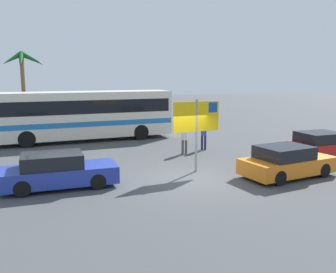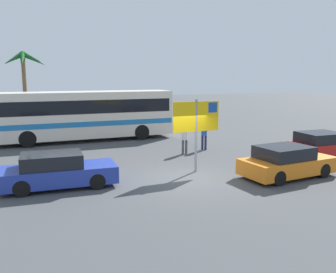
% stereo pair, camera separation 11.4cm
% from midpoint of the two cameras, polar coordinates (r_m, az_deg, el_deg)
% --- Properties ---
extents(ground, '(120.00, 120.00, 0.00)m').
position_cam_midpoint_polar(ground, '(15.13, 3.61, -6.61)').
color(ground, '#424447').
extents(bus_front_coach, '(11.38, 2.52, 3.17)m').
position_cam_midpoint_polar(bus_front_coach, '(24.22, -12.88, 3.57)').
color(bus_front_coach, silver).
rests_on(bus_front_coach, ground).
extents(ferry_sign, '(2.20, 0.13, 3.20)m').
position_cam_midpoint_polar(ferry_sign, '(15.84, 4.80, 2.69)').
color(ferry_sign, gray).
rests_on(ferry_sign, ground).
extents(car_red, '(3.98, 1.97, 1.32)m').
position_cam_midpoint_polar(car_red, '(20.47, 23.11, -1.27)').
color(car_red, red).
rests_on(car_red, ground).
extents(car_blue, '(4.33, 1.90, 1.32)m').
position_cam_midpoint_polar(car_blue, '(14.45, -16.72, -5.18)').
color(car_blue, '#23389E').
rests_on(car_blue, ground).
extents(car_orange, '(4.16, 2.13, 1.32)m').
position_cam_midpoint_polar(car_orange, '(16.03, 18.25, -3.82)').
color(car_orange, orange).
rests_on(car_orange, ground).
extents(pedestrian_by_bus, '(0.32, 0.32, 1.73)m').
position_cam_midpoint_polar(pedestrian_by_bus, '(20.76, 5.83, 0.67)').
color(pedestrian_by_bus, '#1E2347').
rests_on(pedestrian_by_bus, ground).
extents(pedestrian_crossing_lot, '(0.32, 0.32, 1.59)m').
position_cam_midpoint_polar(pedestrian_crossing_lot, '(19.61, 2.79, -0.07)').
color(pedestrian_crossing_lot, '#4C4C51').
rests_on(pedestrian_crossing_lot, ground).
extents(palm_tree_seaside, '(3.30, 3.46, 6.06)m').
position_cam_midpoint_polar(palm_tree_seaside, '(30.93, -21.48, 10.31)').
color(palm_tree_seaside, brown).
rests_on(palm_tree_seaside, ground).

